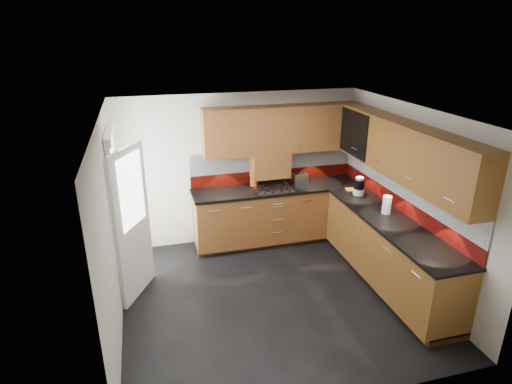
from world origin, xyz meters
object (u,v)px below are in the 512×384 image
object	(u,v)px
utensil_pot	(254,180)
gas_hob	(273,187)
toaster	(300,179)
food_processor	(359,187)

from	to	relation	value
utensil_pot	gas_hob	bearing A→B (deg)	-36.51
utensil_pot	toaster	size ratio (longest dim) A/B	1.86
gas_hob	toaster	distance (m)	0.51
utensil_pot	toaster	distance (m)	0.76
toaster	utensil_pot	bearing A→B (deg)	173.36
utensil_pot	food_processor	distance (m)	1.63
gas_hob	utensil_pot	size ratio (longest dim) A/B	1.33
utensil_pot	food_processor	bearing A→B (deg)	-28.82
utensil_pot	food_processor	world-z (taller)	utensil_pot
gas_hob	toaster	size ratio (longest dim) A/B	2.47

